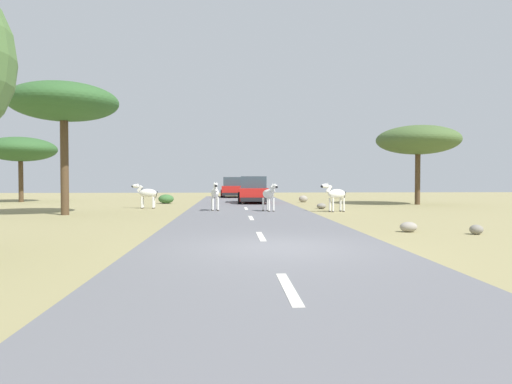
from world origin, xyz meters
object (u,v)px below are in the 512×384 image
(rock_2, at_px, (321,206))
(rock_4, at_px, (303,199))
(zebra_1, at_px, (215,193))
(zebra_3, at_px, (335,194))
(rock_3, at_px, (409,227))
(tree_1, at_px, (418,140))
(tree_2, at_px, (21,149))
(car_0, at_px, (233,188))
(tree_3, at_px, (64,103))
(bush_0, at_px, (166,199))
(zebra_0, at_px, (269,194))
(zebra_2, at_px, (146,193))
(rock_0, at_px, (476,230))
(car_1, at_px, (253,191))

(rock_2, distance_m, rock_4, 7.16)
(zebra_1, height_order, zebra_3, zebra_1)
(rock_3, bearing_deg, zebra_1, 123.67)
(tree_1, distance_m, tree_2, 26.91)
(car_0, bearing_deg, rock_3, 103.10)
(tree_3, bearing_deg, tree_1, 21.36)
(zebra_3, relative_size, bush_0, 1.44)
(tree_3, bearing_deg, tree_2, 120.76)
(zebra_3, height_order, tree_3, tree_3)
(zebra_0, distance_m, rock_4, 10.19)
(zebra_2, bearing_deg, rock_0, -129.39)
(bush_0, relative_size, rock_2, 1.96)
(zebra_2, height_order, tree_3, tree_3)
(rock_0, relative_size, rock_2, 0.76)
(zebra_1, distance_m, rock_2, 6.03)
(zebra_2, distance_m, bush_0, 5.13)
(car_1, bearing_deg, zebra_2, 39.88)
(tree_3, bearing_deg, rock_2, 16.50)
(tree_2, bearing_deg, tree_1, -10.03)
(car_0, relative_size, car_1, 1.01)
(zebra_2, relative_size, bush_0, 1.47)
(zebra_1, distance_m, rock_4, 10.78)
(zebra_0, height_order, zebra_2, zebra_0)
(tree_1, bearing_deg, car_0, 134.40)
(zebra_2, xyz_separation_m, tree_2, (-10.08, 7.72, 2.86))
(rock_0, height_order, rock_2, rock_2)
(zebra_0, xyz_separation_m, zebra_2, (-6.46, 3.32, -0.04))
(tree_3, bearing_deg, zebra_0, 7.11)
(zebra_2, height_order, bush_0, zebra_2)
(zebra_2, relative_size, car_1, 0.34)
(car_1, bearing_deg, zebra_0, 93.79)
(zebra_2, xyz_separation_m, car_0, (4.84, 14.84, 0.02))
(zebra_3, xyz_separation_m, tree_1, (6.68, 6.24, 3.20))
(tree_2, bearing_deg, rock_3, -44.44)
(rock_4, bearing_deg, zebra_0, -108.27)
(zebra_0, height_order, rock_4, zebra_0)
(zebra_2, relative_size, rock_0, 3.80)
(tree_2, distance_m, bush_0, 11.29)
(zebra_2, bearing_deg, car_0, -10.24)
(rock_0, relative_size, rock_4, 0.63)
(car_1, xyz_separation_m, rock_4, (3.54, 1.46, -0.61))
(zebra_0, relative_size, rock_3, 2.59)
(zebra_0, relative_size, zebra_1, 0.90)
(zebra_1, bearing_deg, car_1, -111.80)
(bush_0, xyz_separation_m, rock_4, (9.29, 1.24, -0.07))
(rock_3, bearing_deg, rock_2, 92.41)
(tree_3, bearing_deg, zebra_1, 14.85)
(zebra_2, height_order, tree_2, tree_2)
(tree_2, distance_m, tree_3, 14.26)
(tree_3, relative_size, rock_4, 9.60)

